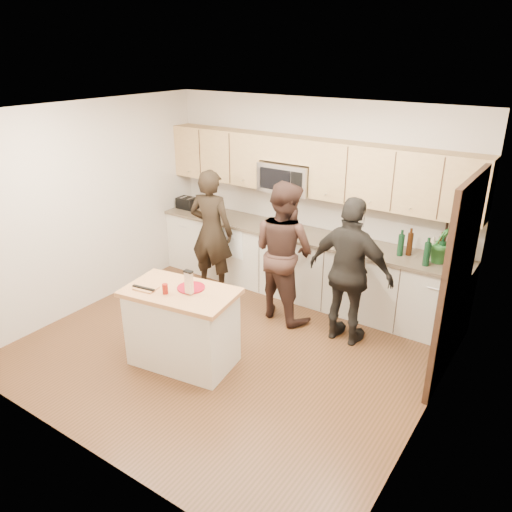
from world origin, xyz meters
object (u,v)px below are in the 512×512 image
Objects in this scene: island at (182,327)px; woman_right at (350,273)px; woman_center at (284,251)px; woman_left at (211,232)px; toaster at (187,203)px.

woman_right reaches higher than island.
woman_center is 1.02× the size of woman_right.
woman_left is at bearing 8.15° from woman_center.
island is 2.00m from woman_right.
woman_center is at bearing -2.75° from woman_right.
woman_right is at bearing 164.94° from woman_left.
island is at bearing -50.50° from toaster.
woman_left reaches higher than toaster.
woman_left is 0.98× the size of woman_center.
woman_left is at bearing -1.87° from woman_right.
woman_center is at bearing 165.62° from woman_left.
toaster is 0.17× the size of woman_left.
toaster is at bearing 121.09° from island.
toaster is 0.17× the size of woman_center.
toaster is at bearing -4.03° from woman_center.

